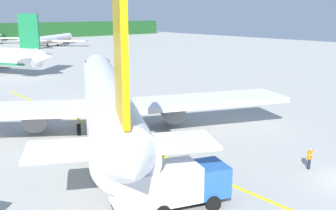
% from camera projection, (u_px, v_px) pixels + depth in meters
% --- Properties ---
extents(ground, '(240.00, 320.00, 0.20)m').
position_uv_depth(ground, '(47.00, 85.00, 61.43)').
color(ground, '#A8A8A3').
extents(airliner_foreground, '(32.35, 38.23, 11.90)m').
position_uv_depth(airliner_foreground, '(106.00, 96.00, 36.91)').
color(airliner_foreground, white).
rests_on(airliner_foreground, ground).
extents(airliner_far_taxiway, '(23.39, 20.45, 8.11)m').
position_uv_depth(airliner_far_taxiway, '(53.00, 39.00, 130.07)').
color(airliner_far_taxiway, white).
rests_on(airliner_far_taxiway, ground).
extents(service_truck_baggage, '(7.05, 4.32, 2.68)m').
position_uv_depth(service_truck_baggage, '(170.00, 184.00, 22.35)').
color(service_truck_baggage, '#2659A5').
rests_on(service_truck_baggage, ground).
extents(crew_marshaller, '(0.32, 0.62, 1.69)m').
position_uv_depth(crew_marshaller, '(140.00, 155.00, 28.32)').
color(crew_marshaller, '#191E33').
rests_on(crew_marshaller, ground).
extents(crew_loader_left, '(0.63, 0.28, 1.61)m').
position_uv_depth(crew_loader_left, '(310.00, 157.00, 28.23)').
color(crew_loader_left, '#191E33').
rests_on(crew_loader_left, ground).
extents(apron_guide_line, '(0.30, 60.00, 0.01)m').
position_uv_depth(apron_guide_line, '(131.00, 143.00, 34.15)').
color(apron_guide_line, yellow).
rests_on(apron_guide_line, ground).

